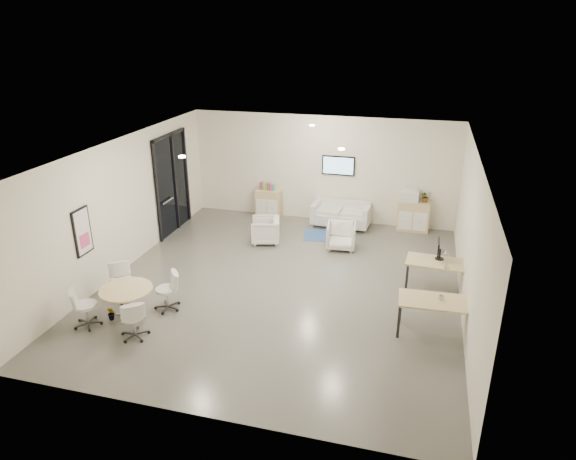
# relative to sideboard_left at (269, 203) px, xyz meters

# --- Properties ---
(room_shell) EXTENTS (9.60, 10.60, 4.80)m
(room_shell) POSITION_rel_sideboard_left_xyz_m (1.63, -4.27, 1.16)
(room_shell) COLOR #5C5B54
(room_shell) RESTS_ON ground
(glass_door) EXTENTS (0.09, 1.90, 2.85)m
(glass_door) POSITION_rel_sideboard_left_xyz_m (-2.32, -1.76, 1.07)
(glass_door) COLOR black
(glass_door) RESTS_ON room_shell
(artwork) EXTENTS (0.05, 0.54, 1.04)m
(artwork) POSITION_rel_sideboard_left_xyz_m (-2.34, -5.87, 1.11)
(artwork) COLOR black
(artwork) RESTS_ON room_shell
(wall_tv) EXTENTS (0.98, 0.06, 0.58)m
(wall_tv) POSITION_rel_sideboard_left_xyz_m (2.13, 0.19, 1.31)
(wall_tv) COLOR black
(wall_tv) RESTS_ON room_shell
(ceiling_spots) EXTENTS (3.14, 4.14, 0.03)m
(ceiling_spots) POSITION_rel_sideboard_left_xyz_m (1.43, -3.44, 2.74)
(ceiling_spots) COLOR #FFEAC6
(ceiling_spots) RESTS_ON room_shell
(sideboard_left) EXTENTS (0.78, 0.40, 0.87)m
(sideboard_left) POSITION_rel_sideboard_left_xyz_m (0.00, 0.00, 0.00)
(sideboard_left) COLOR tan
(sideboard_left) RESTS_ON room_shell
(sideboard_right) EXTENTS (0.91, 0.44, 0.91)m
(sideboard_right) POSITION_rel_sideboard_left_xyz_m (4.42, -0.02, 0.02)
(sideboard_right) COLOR tan
(sideboard_right) RESTS_ON room_shell
(books) EXTENTS (0.45, 0.14, 0.22)m
(books) POSITION_rel_sideboard_left_xyz_m (-0.04, 0.00, 0.55)
(books) COLOR red
(books) RESTS_ON sideboard_left
(printer) EXTENTS (0.55, 0.46, 0.37)m
(printer) POSITION_rel_sideboard_left_xyz_m (4.27, -0.01, 0.65)
(printer) COLOR white
(printer) RESTS_ON sideboard_right
(loveseat) EXTENTS (1.74, 0.95, 0.63)m
(loveseat) POSITION_rel_sideboard_left_xyz_m (2.34, -0.20, -0.09)
(loveseat) COLOR silver
(loveseat) RESTS_ON room_shell
(blue_rug) EXTENTS (1.49, 1.13, 0.01)m
(blue_rug) POSITION_rel_sideboard_left_xyz_m (2.10, -1.07, -0.43)
(blue_rug) COLOR #2C5187
(blue_rug) RESTS_ON room_shell
(armchair_left) EXTENTS (0.88, 0.91, 0.78)m
(armchair_left) POSITION_rel_sideboard_left_xyz_m (0.51, -1.98, -0.05)
(armchair_left) COLOR silver
(armchair_left) RESTS_ON room_shell
(armchair_right) EXTENTS (0.82, 0.78, 0.77)m
(armchair_right) POSITION_rel_sideboard_left_xyz_m (2.61, -1.84, -0.05)
(armchair_right) COLOR silver
(armchair_right) RESTS_ON room_shell
(desk_rear) EXTENTS (1.47, 0.81, 0.75)m
(desk_rear) POSITION_rel_sideboard_left_xyz_m (5.11, -3.68, 0.23)
(desk_rear) COLOR tan
(desk_rear) RESTS_ON room_shell
(desk_front) EXTENTS (1.46, 0.77, 0.74)m
(desk_front) POSITION_rel_sideboard_left_xyz_m (5.06, -5.47, 0.23)
(desk_front) COLOR tan
(desk_front) RESTS_ON room_shell
(monitor) EXTENTS (0.20, 0.50, 0.44)m
(monitor) POSITION_rel_sideboard_left_xyz_m (5.07, -3.53, 0.55)
(monitor) COLOR black
(monitor) RESTS_ON desk_rear
(round_table) EXTENTS (1.07, 1.07, 0.65)m
(round_table) POSITION_rel_sideboard_left_xyz_m (-1.06, -6.46, 0.13)
(round_table) COLOR tan
(round_table) RESTS_ON room_shell
(meeting_chairs) EXTENTS (2.07, 2.07, 0.82)m
(meeting_chairs) POSITION_rel_sideboard_left_xyz_m (-1.06, -6.46, -0.03)
(meeting_chairs) COLOR white
(meeting_chairs) RESTS_ON room_shell
(plant_cabinet) EXTENTS (0.41, 0.43, 0.26)m
(plant_cabinet) POSITION_rel_sideboard_left_xyz_m (4.72, -0.02, 0.60)
(plant_cabinet) COLOR #3F7F3F
(plant_cabinet) RESTS_ON sideboard_right
(plant_floor) EXTENTS (0.29, 0.35, 0.14)m
(plant_floor) POSITION_rel_sideboard_left_xyz_m (-1.33, -6.67, -0.37)
(plant_floor) COLOR #3F7F3F
(plant_floor) RESTS_ON room_shell
(cup) EXTENTS (0.12, 0.10, 0.11)m
(cup) POSITION_rel_sideboard_left_xyz_m (5.13, -5.41, 0.37)
(cup) COLOR white
(cup) RESTS_ON desk_front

